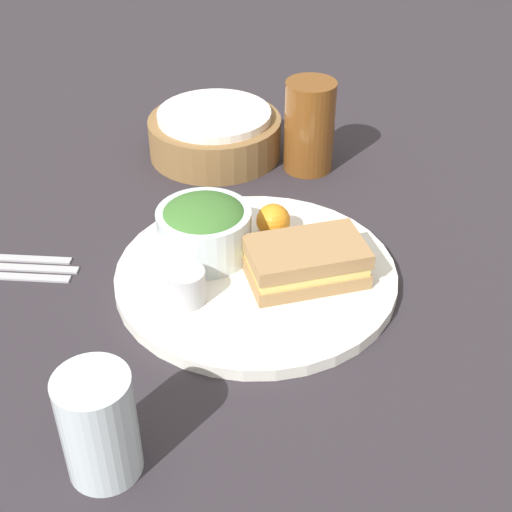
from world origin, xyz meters
TOP-DOWN VIEW (x-y plane):
  - ground_plane at (0.00, 0.00)m, footprint 4.00×4.00m
  - plate at (0.00, 0.00)m, footprint 0.33×0.33m
  - sandwich at (0.06, -0.02)m, footprint 0.14×0.10m
  - salad_bowl at (-0.06, 0.04)m, footprint 0.11×0.11m
  - dressing_cup at (-0.08, -0.05)m, footprint 0.05×0.05m
  - orange_wedge at (0.03, 0.07)m, footprint 0.04×0.04m
  - drink_glass at (0.11, 0.26)m, footprint 0.07×0.07m
  - bread_basket at (-0.02, 0.32)m, footprint 0.20×0.20m
  - spoon at (-0.31, 0.08)m, footprint 0.17×0.05m
  - water_glass at (-0.16, -0.25)m, footprint 0.07×0.07m

SIDE VIEW (x-z plane):
  - ground_plane at x=0.00m, z-range 0.00..0.00m
  - spoon at x=-0.31m, z-range 0.00..0.01m
  - plate at x=0.00m, z-range 0.00..0.02m
  - bread_basket at x=-0.02m, z-range 0.00..0.07m
  - dressing_cup at x=-0.08m, z-range 0.02..0.05m
  - orange_wedge at x=0.03m, z-range 0.02..0.06m
  - sandwich at x=0.06m, z-range 0.02..0.06m
  - salad_bowl at x=-0.06m, z-range 0.02..0.09m
  - water_glass at x=-0.16m, z-range 0.00..0.11m
  - drink_glass at x=0.11m, z-range 0.00..0.13m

